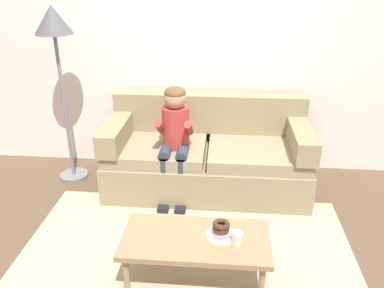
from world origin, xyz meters
TOP-DOWN VIEW (x-y plane):
  - ground at (0.00, 0.00)m, footprint 10.00×10.00m
  - wall_back at (0.00, 1.40)m, footprint 8.00×0.10m
  - area_rug at (0.00, -0.25)m, footprint 2.65×1.67m
  - couch at (0.10, 0.84)m, footprint 1.99×0.90m
  - coffee_table at (0.09, -0.53)m, footprint 1.03×0.51m
  - person_child at (-0.20, 0.64)m, footprint 0.34×0.58m
  - plate at (0.27, -0.51)m, footprint 0.21×0.21m
  - donut at (0.27, -0.51)m, footprint 0.17×0.17m
  - donut_second at (0.27, -0.51)m, footprint 0.17×0.17m
  - donut_third at (0.27, -0.51)m, footprint 0.15×0.15m
  - mug at (0.38, -0.57)m, footprint 0.08×0.08m
  - toy_controller at (0.57, 0.13)m, footprint 0.23×0.09m
  - floor_lamp at (-1.36, 0.91)m, footprint 0.36×0.36m

SIDE VIEW (x-z plane):
  - ground at x=0.00m, z-range 0.00..0.00m
  - area_rug at x=0.00m, z-range 0.00..0.01m
  - toy_controller at x=0.57m, z-range 0.00..0.05m
  - couch at x=0.10m, z-range -0.12..0.79m
  - coffee_table at x=0.09m, z-range 0.15..0.53m
  - plate at x=0.27m, z-range 0.38..0.40m
  - donut at x=0.27m, z-range 0.40..0.43m
  - mug at x=0.38m, z-range 0.38..0.47m
  - donut_second at x=0.27m, z-range 0.43..0.47m
  - donut_third at x=0.27m, z-range 0.47..0.50m
  - person_child at x=-0.20m, z-range 0.12..1.22m
  - wall_back at x=0.00m, z-range 0.00..2.80m
  - floor_lamp at x=-1.36m, z-range 0.60..2.38m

